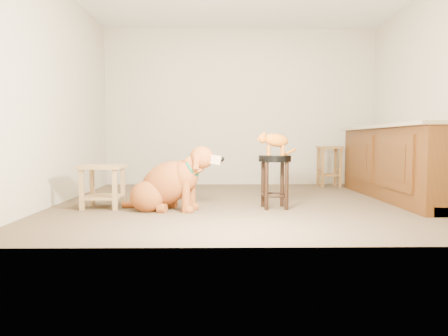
{
  "coord_description": "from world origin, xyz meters",
  "views": [
    {
      "loc": [
        -0.36,
        -4.74,
        0.75
      ],
      "look_at": [
        -0.3,
        -0.45,
        0.45
      ],
      "focal_mm": 32.0,
      "sensor_mm": 36.0,
      "label": 1
    }
  ],
  "objects_px": {
    "tabby_kitten": "(274,141)",
    "golden_retriever": "(168,185)",
    "wood_stool": "(329,166)",
    "side_table": "(103,180)",
    "padded_stool": "(275,171)"
  },
  "relations": [
    {
      "from": "padded_stool",
      "to": "tabby_kitten",
      "type": "bearing_deg",
      "value": 177.93
    },
    {
      "from": "golden_retriever",
      "to": "tabby_kitten",
      "type": "distance_m",
      "value": 1.24
    },
    {
      "from": "wood_stool",
      "to": "tabby_kitten",
      "type": "distance_m",
      "value": 2.35
    },
    {
      "from": "side_table",
      "to": "golden_retriever",
      "type": "relative_size",
      "value": 0.42
    },
    {
      "from": "side_table",
      "to": "golden_retriever",
      "type": "bearing_deg",
      "value": -12.22
    },
    {
      "from": "side_table",
      "to": "wood_stool",
      "type": "bearing_deg",
      "value": 32.47
    },
    {
      "from": "padded_stool",
      "to": "side_table",
      "type": "bearing_deg",
      "value": 178.3
    },
    {
      "from": "side_table",
      "to": "tabby_kitten",
      "type": "height_order",
      "value": "tabby_kitten"
    },
    {
      "from": "wood_stool",
      "to": "golden_retriever",
      "type": "xyz_separation_m",
      "value": [
        -2.31,
        -2.11,
        -0.06
      ]
    },
    {
      "from": "wood_stool",
      "to": "tabby_kitten",
      "type": "xyz_separation_m",
      "value": [
        -1.17,
        -2.0,
        0.41
      ]
    },
    {
      "from": "golden_retriever",
      "to": "side_table",
      "type": "bearing_deg",
      "value": -177.94
    },
    {
      "from": "side_table",
      "to": "golden_retriever",
      "type": "height_order",
      "value": "golden_retriever"
    },
    {
      "from": "padded_stool",
      "to": "wood_stool",
      "type": "xyz_separation_m",
      "value": [
        1.16,
        2.0,
        -0.08
      ]
    },
    {
      "from": "tabby_kitten",
      "to": "golden_retriever",
      "type": "bearing_deg",
      "value": -178.39
    },
    {
      "from": "padded_stool",
      "to": "side_table",
      "type": "relative_size",
      "value": 1.23
    }
  ]
}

